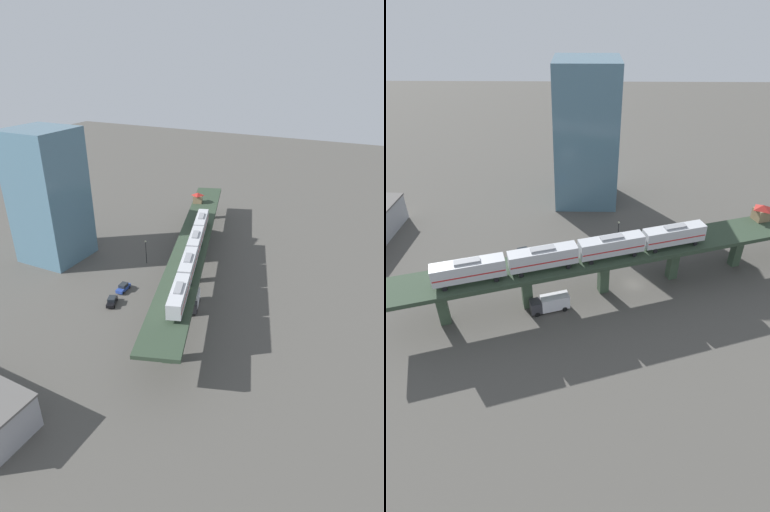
{
  "view_description": "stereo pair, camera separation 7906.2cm",
  "coord_description": "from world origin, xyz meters",
  "views": [
    {
      "loc": [
        -41.58,
        85.95,
        52.77
      ],
      "look_at": [
        -5.09,
        11.03,
        10.32
      ],
      "focal_mm": 28.0,
      "sensor_mm": 36.0,
      "label": 1
    },
    {
      "loc": [
        -63.46,
        10.02,
        50.46
      ],
      "look_at": [
        -5.09,
        11.03,
        10.32
      ],
      "focal_mm": 28.0,
      "sensor_mm": 36.0,
      "label": 2
    }
  ],
  "objects": [
    {
      "name": "street_car_black",
      "position": [
        9.68,
        23.62,
        0.94
      ],
      "size": [
        3.35,
        4.75,
        1.89
      ],
      "color": "black",
      "rests_on": "ground"
    },
    {
      "name": "office_tower",
      "position": [
        38.79,
        9.65,
        18.0
      ],
      "size": [
        16.0,
        16.0,
        36.0
      ],
      "color": "slate",
      "rests_on": "ground"
    },
    {
      "name": "subway_train",
      "position": [
        -5.09,
        11.03,
        11.36
      ],
      "size": [
        18.19,
        48.19,
        4.45
      ],
      "color": "silver",
      "rests_on": "elevated_viaduct"
    },
    {
      "name": "street_car_blue",
      "position": [
        10.79,
        17.37,
        0.94
      ],
      "size": [
        2.18,
        4.51,
        1.89
      ],
      "color": "#233D93",
      "rests_on": "ground"
    },
    {
      "name": "signal_hut",
      "position": [
        11.51,
        -27.37,
        10.62
      ],
      "size": [
        4.06,
        4.06,
        3.4
      ],
      "color": "#8C7251",
      "rests_on": "elevated_viaduct"
    },
    {
      "name": "street_lamp",
      "position": [
        13.36,
        2.32,
        4.11
      ],
      "size": [
        0.44,
        0.44,
        6.94
      ],
      "color": "black",
      "rests_on": "ground"
    },
    {
      "name": "ground_plane",
      "position": [
        0.0,
        0.0,
        0.0
      ],
      "size": [
        400.0,
        400.0,
        0.0
      ],
      "primitive_type": "plane",
      "color": "#4C4944"
    },
    {
      "name": "elevated_viaduct",
      "position": [
        0.06,
        -0.19,
        7.53
      ],
      "size": [
        36.67,
        90.03,
        8.82
      ],
      "color": "#2C3D2C",
      "rests_on": "ground"
    },
    {
      "name": "delivery_truck",
      "position": [
        -7.97,
        16.07,
        1.76
      ],
      "size": [
        4.39,
        7.54,
        3.2
      ],
      "color": "#333338",
      "rests_on": "ground"
    }
  ]
}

